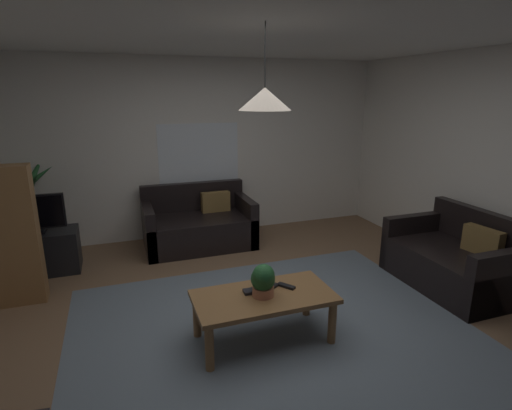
{
  "coord_description": "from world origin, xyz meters",
  "views": [
    {
      "loc": [
        -1.19,
        -3.07,
        2.05
      ],
      "look_at": [
        0.0,
        0.3,
        1.05
      ],
      "focal_mm": 28.21,
      "sensor_mm": 36.0,
      "label": 1
    }
  ],
  "objects_px": {
    "couch_under_window": "(199,226)",
    "potted_palm_corner": "(31,213)",
    "pendant_lamp": "(265,99)",
    "couch_right_side": "(455,262)",
    "remote_on_table_1": "(271,287)",
    "potted_plant_on_table": "(263,279)",
    "tv_stand": "(38,253)",
    "tv": "(31,214)",
    "book_on_table_0": "(251,291)",
    "coffee_table": "(264,302)",
    "remote_on_table_0": "(286,286)"
  },
  "relations": [
    {
      "from": "couch_under_window",
      "to": "potted_palm_corner",
      "type": "height_order",
      "value": "potted_palm_corner"
    },
    {
      "from": "potted_palm_corner",
      "to": "pendant_lamp",
      "type": "xyz_separation_m",
      "value": [
        2.13,
        -2.67,
        1.41
      ]
    },
    {
      "from": "couch_right_side",
      "to": "remote_on_table_1",
      "type": "height_order",
      "value": "couch_right_side"
    },
    {
      "from": "potted_plant_on_table",
      "to": "tv_stand",
      "type": "xyz_separation_m",
      "value": [
        -2.01,
        2.15,
        -0.33
      ]
    },
    {
      "from": "tv",
      "to": "book_on_table_0",
      "type": "bearing_deg",
      "value": -46.6
    },
    {
      "from": "coffee_table",
      "to": "pendant_lamp",
      "type": "bearing_deg",
      "value": -116.57
    },
    {
      "from": "tv_stand",
      "to": "tv",
      "type": "relative_size",
      "value": 1.27
    },
    {
      "from": "tv_stand",
      "to": "couch_right_side",
      "type": "bearing_deg",
      "value": -23.39
    },
    {
      "from": "couch_right_side",
      "to": "coffee_table",
      "type": "relative_size",
      "value": 1.14
    },
    {
      "from": "book_on_table_0",
      "to": "couch_under_window",
      "type": "bearing_deg",
      "value": 89.36
    },
    {
      "from": "couch_under_window",
      "to": "potted_plant_on_table",
      "type": "xyz_separation_m",
      "value": [
        0.05,
        -2.41,
        0.3
      ]
    },
    {
      "from": "remote_on_table_1",
      "to": "potted_plant_on_table",
      "type": "distance_m",
      "value": 0.21
    },
    {
      "from": "couch_under_window",
      "to": "potted_plant_on_table",
      "type": "height_order",
      "value": "couch_under_window"
    },
    {
      "from": "couch_right_side",
      "to": "pendant_lamp",
      "type": "relative_size",
      "value": 2.21
    },
    {
      "from": "remote_on_table_0",
      "to": "tv",
      "type": "height_order",
      "value": "tv"
    },
    {
      "from": "coffee_table",
      "to": "remote_on_table_0",
      "type": "xyz_separation_m",
      "value": [
        0.23,
        0.06,
        0.08
      ]
    },
    {
      "from": "couch_under_window",
      "to": "pendant_lamp",
      "type": "xyz_separation_m",
      "value": [
        0.06,
        -2.39,
        1.73
      ]
    },
    {
      "from": "remote_on_table_0",
      "to": "tv_stand",
      "type": "relative_size",
      "value": 0.18
    },
    {
      "from": "pendant_lamp",
      "to": "couch_under_window",
      "type": "bearing_deg",
      "value": 91.48
    },
    {
      "from": "couch_right_side",
      "to": "pendant_lamp",
      "type": "distance_m",
      "value": 2.91
    },
    {
      "from": "remote_on_table_1",
      "to": "book_on_table_0",
      "type": "bearing_deg",
      "value": -116.82
    },
    {
      "from": "remote_on_table_1",
      "to": "pendant_lamp",
      "type": "relative_size",
      "value": 0.26
    },
    {
      "from": "potted_plant_on_table",
      "to": "tv_stand",
      "type": "bearing_deg",
      "value": 132.96
    },
    {
      "from": "book_on_table_0",
      "to": "couch_right_side",
      "type": "bearing_deg",
      "value": 4.45
    },
    {
      "from": "remote_on_table_0",
      "to": "remote_on_table_1",
      "type": "height_order",
      "value": "same"
    },
    {
      "from": "couch_under_window",
      "to": "tv_stand",
      "type": "xyz_separation_m",
      "value": [
        -1.96,
        -0.26,
        -0.02
      ]
    },
    {
      "from": "remote_on_table_0",
      "to": "potted_palm_corner",
      "type": "xyz_separation_m",
      "value": [
        -2.36,
        2.61,
        0.16
      ]
    },
    {
      "from": "couch_under_window",
      "to": "book_on_table_0",
      "type": "bearing_deg",
      "value": -90.64
    },
    {
      "from": "coffee_table",
      "to": "pendant_lamp",
      "type": "height_order",
      "value": "pendant_lamp"
    },
    {
      "from": "couch_under_window",
      "to": "potted_palm_corner",
      "type": "relative_size",
      "value": 1.09
    },
    {
      "from": "coffee_table",
      "to": "remote_on_table_1",
      "type": "distance_m",
      "value": 0.15
    },
    {
      "from": "couch_under_window",
      "to": "coffee_table",
      "type": "xyz_separation_m",
      "value": [
        0.06,
        -2.39,
        0.09
      ]
    },
    {
      "from": "potted_palm_corner",
      "to": "potted_plant_on_table",
      "type": "bearing_deg",
      "value": -51.82
    },
    {
      "from": "tv",
      "to": "coffee_table",
      "type": "bearing_deg",
      "value": -46.28
    },
    {
      "from": "couch_under_window",
      "to": "remote_on_table_0",
      "type": "relative_size",
      "value": 9.09
    },
    {
      "from": "coffee_table",
      "to": "remote_on_table_1",
      "type": "bearing_deg",
      "value": 39.68
    },
    {
      "from": "remote_on_table_1",
      "to": "pendant_lamp",
      "type": "height_order",
      "value": "pendant_lamp"
    },
    {
      "from": "remote_on_table_0",
      "to": "tv_stand",
      "type": "height_order",
      "value": "tv_stand"
    },
    {
      "from": "pendant_lamp",
      "to": "coffee_table",
      "type": "bearing_deg",
      "value": 63.43
    },
    {
      "from": "tv",
      "to": "pendant_lamp",
      "type": "xyz_separation_m",
      "value": [
        2.02,
        -2.11,
        1.28
      ]
    },
    {
      "from": "couch_under_window",
      "to": "couch_right_side",
      "type": "relative_size",
      "value": 1.09
    },
    {
      "from": "pendant_lamp",
      "to": "couch_right_side",
      "type": "bearing_deg",
      "value": 6.28
    },
    {
      "from": "couch_under_window",
      "to": "pendant_lamp",
      "type": "distance_m",
      "value": 2.95
    },
    {
      "from": "tv",
      "to": "pendant_lamp",
      "type": "relative_size",
      "value": 1.16
    },
    {
      "from": "remote_on_table_1",
      "to": "tv",
      "type": "height_order",
      "value": "tv"
    },
    {
      "from": "potted_plant_on_table",
      "to": "potted_palm_corner",
      "type": "height_order",
      "value": "potted_palm_corner"
    },
    {
      "from": "remote_on_table_0",
      "to": "coffee_table",
      "type": "bearing_deg",
      "value": 158.71
    },
    {
      "from": "remote_on_table_0",
      "to": "tv_stand",
      "type": "distance_m",
      "value": 3.06
    },
    {
      "from": "tv_stand",
      "to": "pendant_lamp",
      "type": "height_order",
      "value": "pendant_lamp"
    },
    {
      "from": "remote_on_table_0",
      "to": "potted_palm_corner",
      "type": "bearing_deg",
      "value": 96.32
    }
  ]
}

